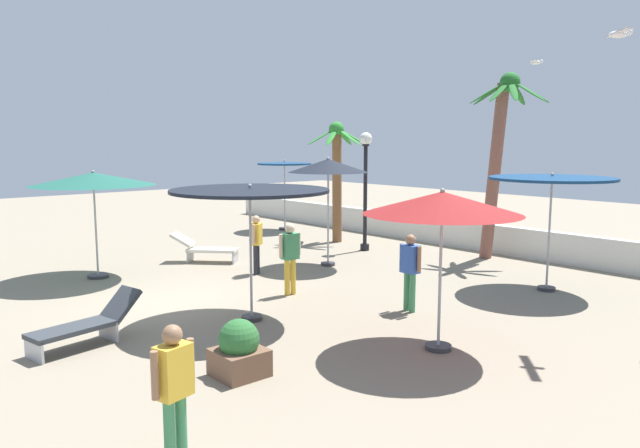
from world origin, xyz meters
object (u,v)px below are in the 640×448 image
(guest_1, at_px, (410,265))
(planter, at_px, (239,350))
(palm_tree_0, at_px, (337,166))
(seagull_0, at_px, (536,62))
(patio_umbrella_5, at_px, (250,194))
(lounge_chair_1, at_px, (204,248))
(palm_tree_2, at_px, (499,146))
(patio_umbrella_0, at_px, (93,180))
(patio_umbrella_4, at_px, (284,169))
(patio_umbrella_2, at_px, (552,182))
(guest_0, at_px, (174,383))
(seagull_1, at_px, (620,34))
(lamp_post_0, at_px, (365,175))
(lounge_chair_0, at_px, (86,323))
(guest_3, at_px, (256,239))
(patio_umbrella_3, at_px, (442,204))
(patio_umbrella_1, at_px, (328,167))
(guest_2, at_px, (290,252))

(guest_1, bearing_deg, planter, -82.46)
(palm_tree_0, bearing_deg, seagull_0, 35.49)
(patio_umbrella_5, relative_size, lounge_chair_1, 1.71)
(palm_tree_0, height_order, lounge_chair_1, palm_tree_0)
(planter, bearing_deg, palm_tree_2, 103.52)
(patio_umbrella_0, bearing_deg, patio_umbrella_4, 111.77)
(patio_umbrella_2, distance_m, patio_umbrella_5, 6.90)
(guest_0, relative_size, seagull_1, 1.72)
(lamp_post_0, relative_size, planter, 4.30)
(patio_umbrella_0, distance_m, seagull_0, 13.17)
(patio_umbrella_0, xyz_separation_m, lamp_post_0, (1.69, 7.74, -0.12))
(lounge_chair_1, bearing_deg, lounge_chair_0, -46.13)
(patio_umbrella_0, bearing_deg, patio_umbrella_2, 42.28)
(lounge_chair_1, distance_m, seagull_0, 11.36)
(guest_1, xyz_separation_m, guest_3, (-4.81, -0.37, -0.03))
(patio_umbrella_0, distance_m, palm_tree_2, 10.90)
(patio_umbrella_5, bearing_deg, patio_umbrella_4, 139.27)
(guest_3, bearing_deg, patio_umbrella_3, -8.52)
(lounge_chair_0, distance_m, seagull_1, 10.04)
(planter, bearing_deg, lounge_chair_0, -156.34)
(patio_umbrella_0, relative_size, planter, 3.53)
(patio_umbrella_1, relative_size, patio_umbrella_2, 1.08)
(patio_umbrella_2, distance_m, lounge_chair_0, 10.07)
(patio_umbrella_0, distance_m, guest_1, 8.09)
(lamp_post_0, distance_m, guest_3, 4.76)
(patio_umbrella_1, height_order, seagull_1, seagull_1)
(patio_umbrella_0, height_order, patio_umbrella_5, patio_umbrella_0)
(patio_umbrella_2, bearing_deg, guest_1, -104.25)
(patio_umbrella_3, relative_size, guest_3, 1.75)
(patio_umbrella_4, xyz_separation_m, seagull_1, (13.73, -3.60, 2.82))
(palm_tree_0, bearing_deg, patio_umbrella_2, -6.25)
(patio_umbrella_3, distance_m, guest_3, 6.84)
(patio_umbrella_4, height_order, lounge_chair_1, patio_umbrella_4)
(lounge_chair_0, bearing_deg, lounge_chair_1, 133.87)
(patio_umbrella_4, distance_m, palm_tree_2, 8.68)
(palm_tree_0, xyz_separation_m, planter, (7.76, -9.03, -2.16))
(patio_umbrella_0, distance_m, patio_umbrella_1, 5.98)
(patio_umbrella_5, bearing_deg, patio_umbrella_2, 68.55)
(patio_umbrella_1, bearing_deg, patio_umbrella_3, -26.53)
(seagull_1, bearing_deg, lounge_chair_1, -169.59)
(patio_umbrella_4, distance_m, patio_umbrella_5, 11.74)
(palm_tree_2, xyz_separation_m, guest_2, (-0.69, -6.97, -2.29))
(lamp_post_0, distance_m, guest_2, 6.01)
(patio_umbrella_5, xyz_separation_m, guest_3, (-3.22, 2.37, -1.50))
(patio_umbrella_3, bearing_deg, guest_2, 175.40)
(seagull_1, bearing_deg, patio_umbrella_1, 176.78)
(lounge_chair_1, distance_m, seagull_1, 11.50)
(patio_umbrella_2, height_order, seagull_1, seagull_1)
(lounge_chair_1, bearing_deg, planter, -26.88)
(guest_1, bearing_deg, patio_umbrella_3, -37.10)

